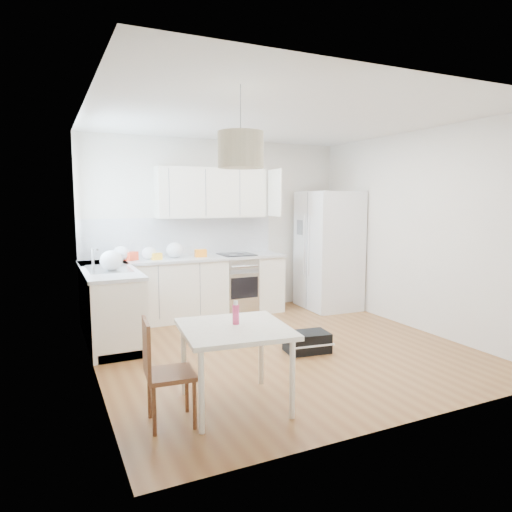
% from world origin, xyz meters
% --- Properties ---
extents(floor, '(4.20, 4.20, 0.00)m').
position_xyz_m(floor, '(0.00, 0.00, 0.00)').
color(floor, brown).
rests_on(floor, ground).
extents(ceiling, '(4.20, 4.20, 0.00)m').
position_xyz_m(ceiling, '(0.00, 0.00, 2.70)').
color(ceiling, white).
rests_on(ceiling, wall_back).
extents(wall_back, '(4.20, 0.00, 4.20)m').
position_xyz_m(wall_back, '(0.00, 2.10, 1.35)').
color(wall_back, beige).
rests_on(wall_back, floor).
extents(wall_left, '(0.00, 4.20, 4.20)m').
position_xyz_m(wall_left, '(-2.10, 0.00, 1.35)').
color(wall_left, beige).
rests_on(wall_left, floor).
extents(wall_right, '(0.00, 4.20, 4.20)m').
position_xyz_m(wall_right, '(2.10, 0.00, 1.35)').
color(wall_right, beige).
rests_on(wall_right, floor).
extents(window_glassblock, '(0.02, 1.00, 1.00)m').
position_xyz_m(window_glassblock, '(-2.09, 1.15, 1.75)').
color(window_glassblock, '#BFE0F9').
rests_on(window_glassblock, wall_left).
extents(cabinets_back, '(3.00, 0.60, 0.88)m').
position_xyz_m(cabinets_back, '(-0.60, 1.80, 0.44)').
color(cabinets_back, white).
rests_on(cabinets_back, floor).
extents(cabinets_left, '(0.60, 1.80, 0.88)m').
position_xyz_m(cabinets_left, '(-1.80, 1.20, 0.44)').
color(cabinets_left, white).
rests_on(cabinets_left, floor).
extents(counter_back, '(3.02, 0.64, 0.04)m').
position_xyz_m(counter_back, '(-0.60, 1.80, 0.90)').
color(counter_back, '#AEB1B3').
rests_on(counter_back, cabinets_back).
extents(counter_left, '(0.64, 1.82, 0.04)m').
position_xyz_m(counter_left, '(-1.80, 1.20, 0.90)').
color(counter_left, '#AEB1B3').
rests_on(counter_left, cabinets_left).
extents(backsplash_back, '(3.00, 0.01, 0.58)m').
position_xyz_m(backsplash_back, '(-0.60, 2.09, 1.21)').
color(backsplash_back, silver).
rests_on(backsplash_back, wall_back).
extents(backsplash_left, '(0.01, 1.80, 0.58)m').
position_xyz_m(backsplash_left, '(-2.09, 1.20, 1.21)').
color(backsplash_left, silver).
rests_on(backsplash_left, wall_left).
extents(upper_cabinets, '(1.70, 0.32, 0.75)m').
position_xyz_m(upper_cabinets, '(-0.15, 1.94, 1.88)').
color(upper_cabinets, white).
rests_on(upper_cabinets, wall_back).
extents(range_oven, '(0.50, 0.61, 0.88)m').
position_xyz_m(range_oven, '(0.20, 1.80, 0.44)').
color(range_oven, '#B3B5B8').
rests_on(range_oven, floor).
extents(sink, '(0.50, 0.80, 0.16)m').
position_xyz_m(sink, '(-1.80, 1.15, 0.92)').
color(sink, '#B3B5B8').
rests_on(sink, counter_left).
extents(refrigerator, '(0.94, 0.99, 1.91)m').
position_xyz_m(refrigerator, '(1.71, 1.49, 0.95)').
color(refrigerator, white).
rests_on(refrigerator, floor).
extents(dining_table, '(0.98, 0.98, 0.70)m').
position_xyz_m(dining_table, '(-1.08, -1.22, 0.63)').
color(dining_table, beige).
rests_on(dining_table, floor).
extents(dining_chair, '(0.39, 0.39, 0.86)m').
position_xyz_m(dining_chair, '(-1.66, -1.30, 0.43)').
color(dining_chair, '#502718').
rests_on(dining_chair, floor).
extents(drink_bottle, '(0.06, 0.06, 0.21)m').
position_xyz_m(drink_bottle, '(-1.04, -1.15, 0.80)').
color(drink_bottle, '#DA3C70').
rests_on(drink_bottle, dining_table).
extents(gym_bag, '(0.54, 0.39, 0.23)m').
position_xyz_m(gym_bag, '(0.22, -0.27, 0.12)').
color(gym_bag, black).
rests_on(gym_bag, floor).
extents(pendant_lamp, '(0.41, 0.41, 0.29)m').
position_xyz_m(pendant_lamp, '(-1.01, -1.19, 2.18)').
color(pendant_lamp, beige).
rests_on(pendant_lamp, ceiling).
extents(grocery_bag_a, '(0.23, 0.20, 0.21)m').
position_xyz_m(grocery_bag_a, '(-1.55, 1.82, 1.02)').
color(grocery_bag_a, white).
rests_on(grocery_bag_a, counter_back).
extents(grocery_bag_b, '(0.21, 0.17, 0.18)m').
position_xyz_m(grocery_bag_b, '(-1.16, 1.80, 1.01)').
color(grocery_bag_b, white).
rests_on(grocery_bag_b, counter_back).
extents(grocery_bag_c, '(0.25, 0.22, 0.23)m').
position_xyz_m(grocery_bag_c, '(-0.77, 1.83, 1.03)').
color(grocery_bag_c, white).
rests_on(grocery_bag_c, counter_back).
extents(grocery_bag_d, '(0.19, 0.16, 0.17)m').
position_xyz_m(grocery_bag_d, '(-1.71, 1.45, 1.01)').
color(grocery_bag_d, white).
rests_on(grocery_bag_d, counter_back).
extents(grocery_bag_e, '(0.27, 0.23, 0.24)m').
position_xyz_m(grocery_bag_e, '(-1.78, 0.99, 1.04)').
color(grocery_bag_e, white).
rests_on(grocery_bag_e, counter_left).
extents(snack_orange, '(0.17, 0.12, 0.11)m').
position_xyz_m(snack_orange, '(-0.39, 1.78, 0.98)').
color(snack_orange, orange).
rests_on(snack_orange, counter_back).
extents(snack_yellow, '(0.15, 0.10, 0.10)m').
position_xyz_m(snack_yellow, '(-1.06, 1.73, 0.97)').
color(snack_yellow, yellow).
rests_on(snack_yellow, counter_back).
extents(snack_red, '(0.21, 0.19, 0.12)m').
position_xyz_m(snack_red, '(-1.41, 1.82, 0.98)').
color(snack_red, red).
rests_on(snack_red, counter_back).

